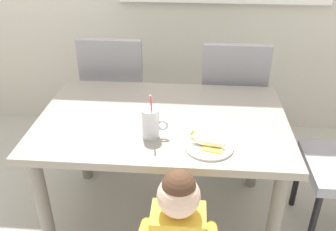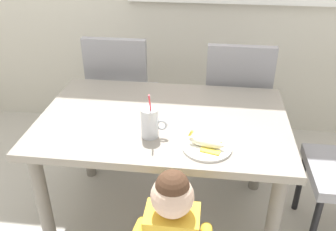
# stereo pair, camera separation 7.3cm
# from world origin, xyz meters

# --- Properties ---
(ground_plane) EXTENTS (24.00, 24.00, 0.00)m
(ground_plane) POSITION_xyz_m (0.00, 0.00, 0.00)
(ground_plane) COLOR #B7B2A8
(dining_table) EXTENTS (1.31, 0.86, 0.72)m
(dining_table) POSITION_xyz_m (0.00, 0.00, 0.61)
(dining_table) COLOR gray
(dining_table) RESTS_ON ground
(dining_chair_left) EXTENTS (0.44, 0.45, 0.96)m
(dining_chair_left) POSITION_xyz_m (-0.39, 0.64, 0.54)
(dining_chair_left) COLOR gray
(dining_chair_left) RESTS_ON ground
(dining_chair_right) EXTENTS (0.44, 0.45, 0.96)m
(dining_chair_right) POSITION_xyz_m (0.42, 0.61, 0.54)
(dining_chair_right) COLOR gray
(dining_chair_right) RESTS_ON ground
(milk_cup) EXTENTS (0.13, 0.09, 0.25)m
(milk_cup) POSITION_xyz_m (-0.04, -0.19, 0.78)
(milk_cup) COLOR silver
(milk_cup) RESTS_ON dining_table
(snack_plate) EXTENTS (0.23, 0.23, 0.01)m
(snack_plate) POSITION_xyz_m (0.24, -0.26, 0.72)
(snack_plate) COLOR white
(snack_plate) RESTS_ON dining_table
(peeled_banana) EXTENTS (0.18, 0.13, 0.07)m
(peeled_banana) POSITION_xyz_m (0.24, -0.27, 0.75)
(peeled_banana) COLOR #F4EAC6
(peeled_banana) RESTS_ON snack_plate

